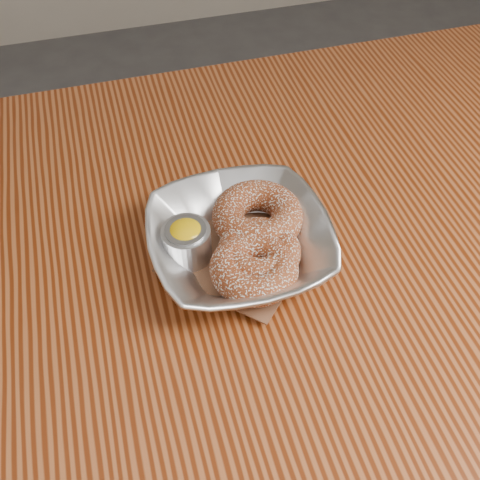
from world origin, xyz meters
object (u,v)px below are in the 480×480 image
object	(u,v)px
ramekin	(187,241)
table	(273,293)
donut_front	(254,268)
donut_back	(258,216)
donut_extra	(259,251)
serving_bowl	(240,243)

from	to	relation	value
ramekin	table	bearing A→B (deg)	-2.70
donut_front	ramekin	world-z (taller)	ramekin
donut_front	ramekin	xyz separation A→B (m)	(-0.06, 0.05, 0.01)
donut_back	donut_front	size ratio (longest dim) A/B	1.10
table	donut_back	bearing A→B (deg)	125.47
table	ramekin	bearing A→B (deg)	177.30
donut_front	ramekin	size ratio (longest dim) A/B	1.77
table	ramekin	distance (m)	0.17
donut_back	donut_extra	bearing A→B (deg)	-105.03
table	donut_extra	world-z (taller)	donut_extra
serving_bowl	donut_front	distance (m)	0.04
donut_extra	ramekin	xyz separation A→B (m)	(-0.08, 0.03, 0.01)
donut_back	table	bearing A→B (deg)	-54.53
serving_bowl	ramekin	xyz separation A→B (m)	(-0.06, 0.01, 0.01)
donut_front	table	bearing A→B (deg)	47.66
donut_front	donut_extra	world-z (taller)	donut_front
serving_bowl	donut_back	distance (m)	0.04
serving_bowl	ramekin	size ratio (longest dim) A/B	3.74
serving_bowl	donut_front	world-z (taller)	serving_bowl
table	donut_extra	distance (m)	0.13
donut_extra	ramekin	bearing A→B (deg)	157.59
table	donut_back	world-z (taller)	donut_back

